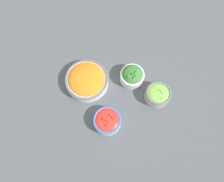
{
  "coord_description": "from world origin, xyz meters",
  "views": [
    {
      "loc": [
        -0.12,
        0.31,
        1.01
      ],
      "look_at": [
        0.0,
        0.0,
        0.03
      ],
      "focal_mm": 35.0,
      "sensor_mm": 36.0,
      "label": 1
    }
  ],
  "objects_px": {
    "bowl_cherry_tomatoes": "(107,121)",
    "bowl_lettuce": "(158,94)",
    "bowl_broccoli": "(132,76)",
    "bowl_carrots": "(87,80)"
  },
  "relations": [
    {
      "from": "bowl_carrots",
      "to": "bowl_lettuce",
      "type": "relative_size",
      "value": 1.76
    },
    {
      "from": "bowl_cherry_tomatoes",
      "to": "bowl_lettuce",
      "type": "relative_size",
      "value": 1.08
    },
    {
      "from": "bowl_broccoli",
      "to": "bowl_lettuce",
      "type": "relative_size",
      "value": 0.98
    },
    {
      "from": "bowl_cherry_tomatoes",
      "to": "bowl_lettuce",
      "type": "height_order",
      "value": "same"
    },
    {
      "from": "bowl_cherry_tomatoes",
      "to": "bowl_carrots",
      "type": "bearing_deg",
      "value": -41.39
    },
    {
      "from": "bowl_cherry_tomatoes",
      "to": "bowl_broccoli",
      "type": "height_order",
      "value": "bowl_broccoli"
    },
    {
      "from": "bowl_lettuce",
      "to": "bowl_broccoli",
      "type": "bearing_deg",
      "value": -16.28
    },
    {
      "from": "bowl_carrots",
      "to": "bowl_lettuce",
      "type": "height_order",
      "value": "bowl_lettuce"
    },
    {
      "from": "bowl_broccoli",
      "to": "bowl_lettuce",
      "type": "height_order",
      "value": "bowl_broccoli"
    },
    {
      "from": "bowl_carrots",
      "to": "bowl_broccoli",
      "type": "xyz_separation_m",
      "value": [
        -0.2,
        -0.1,
        0.01
      ]
    }
  ]
}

